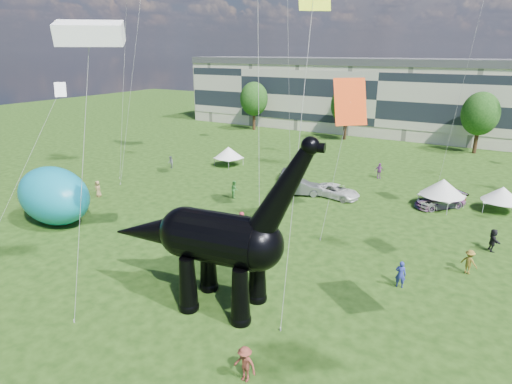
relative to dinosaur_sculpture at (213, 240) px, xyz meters
The scene contains 15 objects.
ground 4.70m from the dinosaur_sculpture, 41.42° to the right, with size 220.00×220.00×0.00m, color #16330C.
terrace_row 60.90m from the dinosaur_sculpture, 95.99° to the left, with size 78.00×11.00×12.00m, color beige.
tree_far_left 58.86m from the dinosaur_sculpture, 118.81° to the left, with size 5.20×5.20×9.44m.
tree_mid_left 52.62m from the dinosaur_sculpture, 101.35° to the left, with size 5.20×5.20×9.44m.
tree_mid_right 52.48m from the dinosaur_sculpture, 79.40° to the left, with size 5.20×5.20×9.44m.
dinosaur_sculpture is the anchor object (origin of this frame).
car_silver 26.44m from the dinosaur_sculpture, 107.44° to the left, with size 1.68×4.17×1.42m, color #ACACB0.
car_grey 21.71m from the dinosaur_sculpture, 101.65° to the left, with size 1.75×5.02×1.65m, color slate.
car_white 22.36m from the dinosaur_sculpture, 91.80° to the left, with size 2.26×4.91×1.36m, color white.
car_dark 26.29m from the dinosaur_sculpture, 69.85° to the left, with size 2.04×5.02×1.46m, color #595960.
gazebo_near 26.33m from the dinosaur_sculpture, 69.85° to the left, with size 5.29×5.29×2.84m.
gazebo_far 29.84m from the dinosaur_sculpture, 61.87° to the left, with size 3.62×3.62×2.45m.
gazebo_left 32.25m from the dinosaur_sculpture, 122.82° to the left, with size 4.25×4.25×2.53m.
inflatable_teal 19.83m from the dinosaur_sculpture, behind, with size 7.98×4.99×4.99m, color #0D88A6.
visitors 14.60m from the dinosaur_sculpture, 82.98° to the left, with size 46.53×37.61×1.89m.
Camera 1 is at (11.97, -16.52, 14.53)m, focal length 30.00 mm.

